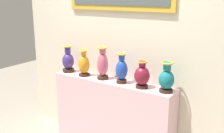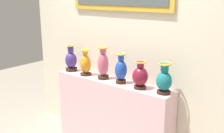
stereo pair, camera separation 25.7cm
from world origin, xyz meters
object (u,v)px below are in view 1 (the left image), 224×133
Objects in this scene: vase_amber at (84,64)px; vase_sapphire at (122,70)px; vase_teal at (167,79)px; vase_rose at (103,64)px; vase_burgundy at (142,76)px; vase_indigo at (68,61)px.

vase_sapphire is (0.55, 0.01, 0.02)m from vase_amber.
vase_teal is (0.56, 0.00, -0.02)m from vase_sapphire.
vase_rose is at bearing 179.30° from vase_sapphire.
vase_burgundy is 0.28m from vase_teal.
vase_rose is at bearing -179.95° from vase_teal.
vase_amber is at bearing -179.02° from vase_teal.
vase_amber is 0.84× the size of vase_rose.
vase_teal is at bearing 0.98° from vase_amber.
vase_indigo is 1.07× the size of vase_teal.
vase_burgundy is at bearing -0.15° from vase_amber.
vase_sapphire is at bearing 1.54° from vase_amber.
vase_rose is at bearing 177.87° from vase_burgundy.
vase_sapphire is (0.85, -0.01, 0.01)m from vase_indigo.
vase_amber reaches higher than vase_teal.
vase_amber reaches higher than vase_burgundy.
vase_burgundy is at bearing -2.13° from vase_rose.
vase_burgundy is (0.28, -0.02, -0.02)m from vase_sapphire.
vase_amber is 1.02× the size of vase_teal.
vase_teal is at bearing 4.33° from vase_burgundy.
vase_amber is 0.83m from vase_burgundy.
vase_amber is (0.29, -0.02, -0.00)m from vase_indigo.
vase_amber is 1.11m from vase_teal.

